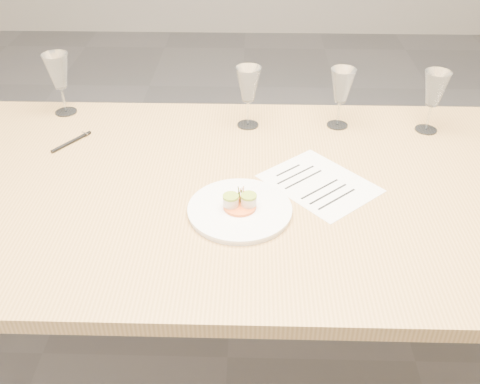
{
  "coord_description": "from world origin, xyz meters",
  "views": [
    {
      "loc": [
        0.08,
        -1.22,
        1.58
      ],
      "look_at": [
        0.05,
        -0.11,
        0.8
      ],
      "focal_mm": 40.0,
      "sensor_mm": 36.0,
      "label": 1
    }
  ],
  "objects_px": {
    "dinner_plate": "(240,209)",
    "wine_glass_3": "(435,90)",
    "dining_table": "(224,203)",
    "recipe_sheet": "(319,183)",
    "wine_glass_1": "(248,86)",
    "ballpoint_pen": "(72,142)",
    "wine_glass_0": "(58,72)",
    "wine_glass_2": "(342,87)"
  },
  "relations": [
    {
      "from": "dinner_plate",
      "to": "wine_glass_3",
      "type": "xyz_separation_m",
      "value": [
        0.59,
        0.45,
        0.13
      ]
    },
    {
      "from": "dining_table",
      "to": "recipe_sheet",
      "type": "distance_m",
      "value": 0.27
    },
    {
      "from": "dining_table",
      "to": "wine_glass_1",
      "type": "distance_m",
      "value": 0.41
    },
    {
      "from": "ballpoint_pen",
      "to": "wine_glass_3",
      "type": "xyz_separation_m",
      "value": [
        1.12,
        0.11,
        0.13
      ]
    },
    {
      "from": "dining_table",
      "to": "wine_glass_0",
      "type": "distance_m",
      "value": 0.73
    },
    {
      "from": "dinner_plate",
      "to": "wine_glass_2",
      "type": "bearing_deg",
      "value": 57.29
    },
    {
      "from": "ballpoint_pen",
      "to": "recipe_sheet",
      "type": "bearing_deg",
      "value": -71.21
    },
    {
      "from": "recipe_sheet",
      "to": "wine_glass_1",
      "type": "height_order",
      "value": "wine_glass_1"
    },
    {
      "from": "dinner_plate",
      "to": "wine_glass_0",
      "type": "xyz_separation_m",
      "value": [
        -0.61,
        0.55,
        0.13
      ]
    },
    {
      "from": "recipe_sheet",
      "to": "wine_glass_0",
      "type": "distance_m",
      "value": 0.93
    },
    {
      "from": "ballpoint_pen",
      "to": "wine_glass_1",
      "type": "bearing_deg",
      "value": -42.39
    },
    {
      "from": "recipe_sheet",
      "to": "wine_glass_1",
      "type": "xyz_separation_m",
      "value": [
        -0.2,
        0.34,
        0.14
      ]
    },
    {
      "from": "dining_table",
      "to": "wine_glass_2",
      "type": "relative_size",
      "value": 12.3
    },
    {
      "from": "recipe_sheet",
      "to": "wine_glass_1",
      "type": "distance_m",
      "value": 0.42
    },
    {
      "from": "dinner_plate",
      "to": "ballpoint_pen",
      "type": "bearing_deg",
      "value": 147.28
    },
    {
      "from": "wine_glass_2",
      "to": "wine_glass_3",
      "type": "height_order",
      "value": "wine_glass_3"
    },
    {
      "from": "dining_table",
      "to": "ballpoint_pen",
      "type": "distance_m",
      "value": 0.53
    },
    {
      "from": "dining_table",
      "to": "wine_glass_0",
      "type": "bearing_deg",
      "value": 143.22
    },
    {
      "from": "wine_glass_0",
      "to": "wine_glass_3",
      "type": "distance_m",
      "value": 1.2
    },
    {
      "from": "dinner_plate",
      "to": "wine_glass_2",
      "type": "xyz_separation_m",
      "value": [
        0.31,
        0.48,
        0.13
      ]
    },
    {
      "from": "wine_glass_0",
      "to": "wine_glass_3",
      "type": "xyz_separation_m",
      "value": [
        1.2,
        -0.1,
        -0.01
      ]
    },
    {
      "from": "wine_glass_2",
      "to": "dining_table",
      "type": "bearing_deg",
      "value": -135.49
    },
    {
      "from": "wine_glass_3",
      "to": "ballpoint_pen",
      "type": "bearing_deg",
      "value": -174.25
    },
    {
      "from": "dining_table",
      "to": "recipe_sheet",
      "type": "relative_size",
      "value": 6.6
    },
    {
      "from": "wine_glass_1",
      "to": "dining_table",
      "type": "bearing_deg",
      "value": -100.14
    },
    {
      "from": "dining_table",
      "to": "wine_glass_0",
      "type": "relative_size",
      "value": 11.59
    },
    {
      "from": "dinner_plate",
      "to": "recipe_sheet",
      "type": "relative_size",
      "value": 0.73
    },
    {
      "from": "wine_glass_3",
      "to": "wine_glass_1",
      "type": "bearing_deg",
      "value": 178.2
    },
    {
      "from": "recipe_sheet",
      "to": "dining_table",
      "type": "bearing_deg",
      "value": 140.22
    },
    {
      "from": "ballpoint_pen",
      "to": "wine_glass_0",
      "type": "bearing_deg",
      "value": 54.87
    },
    {
      "from": "dinner_plate",
      "to": "wine_glass_2",
      "type": "distance_m",
      "value": 0.58
    },
    {
      "from": "dining_table",
      "to": "wine_glass_0",
      "type": "height_order",
      "value": "wine_glass_0"
    },
    {
      "from": "dinner_plate",
      "to": "dining_table",
      "type": "bearing_deg",
      "value": 110.29
    },
    {
      "from": "dining_table",
      "to": "wine_glass_2",
      "type": "height_order",
      "value": "wine_glass_2"
    },
    {
      "from": "ballpoint_pen",
      "to": "wine_glass_1",
      "type": "relative_size",
      "value": 0.66
    },
    {
      "from": "dining_table",
      "to": "ballpoint_pen",
      "type": "relative_size",
      "value": 18.34
    },
    {
      "from": "wine_glass_1",
      "to": "dinner_plate",
      "type": "bearing_deg",
      "value": -91.65
    },
    {
      "from": "dining_table",
      "to": "ballpoint_pen",
      "type": "bearing_deg",
      "value": 156.31
    },
    {
      "from": "recipe_sheet",
      "to": "wine_glass_1",
      "type": "relative_size",
      "value": 1.82
    },
    {
      "from": "ballpoint_pen",
      "to": "wine_glass_0",
      "type": "distance_m",
      "value": 0.26
    },
    {
      "from": "dining_table",
      "to": "wine_glass_1",
      "type": "height_order",
      "value": "wine_glass_1"
    },
    {
      "from": "wine_glass_1",
      "to": "wine_glass_3",
      "type": "height_order",
      "value": "same"
    }
  ]
}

